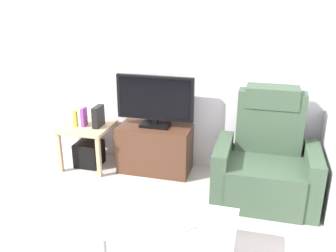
% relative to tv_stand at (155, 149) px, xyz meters
% --- Properties ---
extents(ground_plane, '(6.40, 6.40, 0.00)m').
position_rel_tv_stand_xyz_m(ground_plane, '(-0.10, -0.87, -0.27)').
color(ground_plane, '#BCB2AD').
extents(wall_back, '(6.40, 0.06, 2.60)m').
position_rel_tv_stand_xyz_m(wall_back, '(-0.10, 0.26, 1.03)').
color(wall_back, silver).
rests_on(wall_back, ground).
extents(tv_stand, '(0.80, 0.40, 0.53)m').
position_rel_tv_stand_xyz_m(tv_stand, '(0.00, 0.00, 0.00)').
color(tv_stand, '#4C2D1E').
rests_on(tv_stand, ground).
extents(television, '(0.86, 0.20, 0.57)m').
position_rel_tv_stand_xyz_m(television, '(-0.00, 0.02, 0.57)').
color(television, black).
rests_on(television, tv_stand).
extents(recliner_armchair, '(0.98, 0.78, 1.08)m').
position_rel_tv_stand_xyz_m(recliner_armchair, '(1.22, -0.26, 0.10)').
color(recliner_armchair, '#384C38').
rests_on(recliner_armchair, ground).
extents(side_table, '(0.54, 0.54, 0.50)m').
position_rel_tv_stand_xyz_m(side_table, '(-0.79, -0.06, 0.15)').
color(side_table, tan).
rests_on(side_table, ground).
extents(subwoofer_box, '(0.28, 0.28, 0.28)m').
position_rel_tv_stand_xyz_m(subwoofer_box, '(-0.79, -0.06, -0.13)').
color(subwoofer_box, black).
rests_on(subwoofer_box, ground).
extents(book_leftmost, '(0.04, 0.14, 0.19)m').
position_rel_tv_stand_xyz_m(book_leftmost, '(-0.89, -0.08, 0.33)').
color(book_leftmost, gold).
rests_on(book_leftmost, side_table).
extents(book_middle, '(0.04, 0.10, 0.20)m').
position_rel_tv_stand_xyz_m(book_middle, '(-0.85, -0.08, 0.33)').
color(book_middle, white).
rests_on(book_middle, side_table).
extents(book_rightmost, '(0.03, 0.10, 0.22)m').
position_rel_tv_stand_xyz_m(book_rightmost, '(-0.81, -0.08, 0.34)').
color(book_rightmost, purple).
rests_on(book_rightmost, side_table).
extents(game_console, '(0.07, 0.20, 0.24)m').
position_rel_tv_stand_xyz_m(game_console, '(-0.65, -0.05, 0.35)').
color(game_console, black).
rests_on(game_console, side_table).
extents(coffee_table, '(0.90, 0.60, 0.39)m').
position_rel_tv_stand_xyz_m(coffee_table, '(0.58, -1.47, 0.10)').
color(coffee_table, '#B2C6C1').
rests_on(coffee_table, ground).
extents(cell_phone, '(0.15, 0.16, 0.01)m').
position_rel_tv_stand_xyz_m(cell_phone, '(0.69, -1.51, 0.13)').
color(cell_phone, '#B7B7BC').
rests_on(cell_phone, coffee_table).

